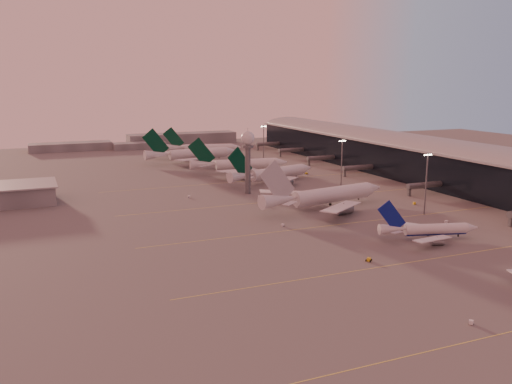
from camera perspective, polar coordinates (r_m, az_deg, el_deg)
name	(u,v)px	position (r m, az deg, el deg)	size (l,w,h in m)	color
ground	(396,279)	(152.99, 14.57, -8.90)	(700.00, 700.00, 0.00)	#525050
taxiway_markings	(370,220)	(213.08, 11.93, -2.90)	(180.00, 185.25, 0.02)	#E2D34F
terminal	(436,162)	(300.24, 18.44, 3.02)	(57.00, 362.00, 23.04)	black
radar_tower	(248,150)	(253.04, -0.88, 4.48)	(6.40, 6.40, 31.10)	#595B60
mast_b	(426,181)	(224.41, 17.49, 1.13)	(3.60, 0.56, 25.00)	#595B60
mast_c	(342,162)	(265.40, 9.01, 3.10)	(3.60, 0.56, 25.00)	#595B60
mast_d	(264,143)	(343.67, 0.80, 5.19)	(3.60, 0.56, 25.00)	#595B60
distant_horizon	(151,141)	(450.11, -11.00, 5.28)	(165.00, 37.50, 9.00)	slate
narrowbody_mid	(429,231)	(192.16, 17.72, -3.95)	(34.98, 27.53, 13.99)	silver
widebody_white	(325,199)	(228.90, 7.30, -0.72)	(63.90, 50.80, 22.63)	silver
greentail_a	(273,176)	(283.59, 1.79, 1.73)	(55.57, 44.23, 20.78)	silver
greentail_b	(240,167)	(312.99, -1.70, 2.70)	(58.36, 46.83, 21.27)	silver
greentail_c	(192,156)	(356.23, -6.71, 3.79)	(64.18, 51.67, 23.31)	silver
greentail_d	(203,150)	(391.68, -5.55, 4.45)	(54.38, 43.37, 20.16)	silver
gsv_truck_a	(471,319)	(131.77, 21.73, -12.36)	(4.86, 4.58, 1.99)	silver
gsv_tug_mid	(369,260)	(165.35, 11.80, -7.00)	(3.84, 4.13, 1.02)	yellow
gsv_truck_b	(447,220)	(216.35, 19.50, -2.81)	(5.40, 2.20, 2.15)	silver
gsv_truck_c	(283,224)	(199.75, 2.90, -3.34)	(5.30, 3.67, 2.02)	silver
gsv_catering_b	(415,200)	(243.72, 16.39, -0.81)	(5.27, 3.46, 3.98)	yellow
gsv_tug_far	(269,206)	(229.56, 1.40, -1.47)	(2.85, 3.83, 0.98)	silver
gsv_truck_d	(189,195)	(249.54, -7.09, -0.34)	(2.36, 5.43, 2.13)	silver
gsv_tug_hangar	(306,173)	(310.29, 5.32, 1.96)	(3.80, 3.16, 0.94)	yellow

